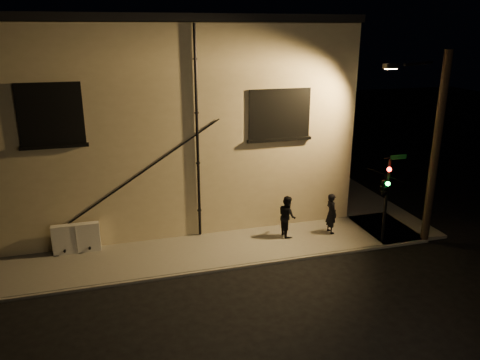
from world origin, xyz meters
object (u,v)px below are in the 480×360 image
object	(u,v)px
utility_cabinet	(76,238)
streetlamp_pole	(434,146)
pedestrian_b	(287,216)
pedestrian_a	(331,213)
traffic_signal	(385,186)

from	to	relation	value
utility_cabinet	streetlamp_pole	distance (m)	14.10
utility_cabinet	pedestrian_b	xyz separation A→B (m)	(8.24, -0.81, 0.29)
pedestrian_a	streetlamp_pole	distance (m)	4.76
pedestrian_b	pedestrian_a	bearing A→B (deg)	-98.37
streetlamp_pole	utility_cabinet	bearing A→B (deg)	169.23
traffic_signal	streetlamp_pole	world-z (taller)	streetlamp_pole
pedestrian_b	streetlamp_pole	xyz separation A→B (m)	(5.23, -1.75, 3.01)
utility_cabinet	pedestrian_a	xyz separation A→B (m)	(10.11, -1.04, 0.29)
traffic_signal	streetlamp_pole	bearing A→B (deg)	-3.00
utility_cabinet	pedestrian_a	world-z (taller)	pedestrian_a
pedestrian_a	streetlamp_pole	bearing A→B (deg)	-119.17
utility_cabinet	streetlamp_pole	xyz separation A→B (m)	(13.47, -2.56, 3.30)
streetlamp_pole	pedestrian_b	bearing A→B (deg)	161.46
pedestrian_a	pedestrian_b	bearing A→B (deg)	78.32
pedestrian_a	pedestrian_b	world-z (taller)	same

